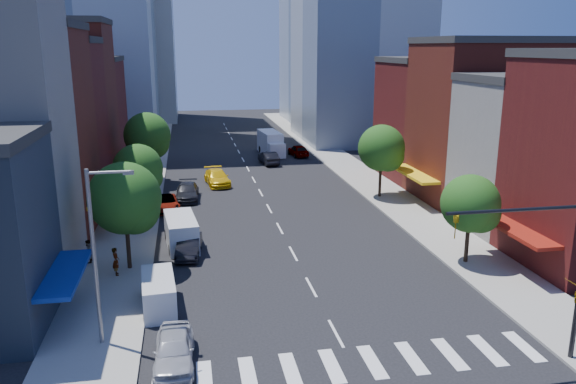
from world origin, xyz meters
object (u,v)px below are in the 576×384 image
(parked_car_second, at_px, (189,246))
(cargo_van_far, at_px, (181,232))
(parked_car_front, at_px, (174,349))
(parked_car_third, at_px, (166,203))
(traffic_car_far, at_px, (298,150))
(box_truck, at_px, (271,144))
(traffic_car_oncoming, at_px, (269,158))
(parked_car_rear, at_px, (187,192))
(taxi, at_px, (217,178))
(pedestrian_near, at_px, (116,261))
(pedestrian_far, at_px, (88,251))
(cargo_van_near, at_px, (159,294))

(parked_car_second, height_order, cargo_van_far, cargo_van_far)
(parked_car_front, distance_m, parked_car_third, 26.71)
(traffic_car_far, bearing_deg, parked_car_third, 47.57)
(parked_car_third, xyz_separation_m, box_truck, (13.81, 26.06, 0.79))
(cargo_van_far, height_order, traffic_car_oncoming, cargo_van_far)
(parked_car_rear, distance_m, taxi, 6.51)
(parked_car_front, xyz_separation_m, pedestrian_near, (-3.89, 11.42, 0.29))
(parked_car_third, height_order, pedestrian_far, pedestrian_far)
(parked_car_third, relative_size, cargo_van_near, 1.08)
(taxi, relative_size, traffic_car_far, 1.17)
(pedestrian_near, bearing_deg, parked_car_second, -68.32)
(parked_car_third, relative_size, pedestrian_far, 3.06)
(parked_car_front, xyz_separation_m, traffic_car_oncoming, (11.31, 45.99, 0.02))
(cargo_van_far, height_order, pedestrian_far, cargo_van_far)
(parked_car_front, bearing_deg, parked_car_second, 87.95)
(cargo_van_near, relative_size, pedestrian_near, 2.46)
(traffic_car_oncoming, xyz_separation_m, pedestrian_near, (-15.20, -34.57, 0.28))
(taxi, xyz_separation_m, traffic_car_far, (12.01, 14.68, 0.00))
(taxi, bearing_deg, parked_car_third, -126.64)
(cargo_van_near, height_order, pedestrian_near, pedestrian_near)
(cargo_van_near, relative_size, traffic_car_far, 0.96)
(parked_car_third, relative_size, cargo_van_far, 0.90)
(cargo_van_near, height_order, cargo_van_far, cargo_van_far)
(cargo_van_near, xyz_separation_m, box_truck, (13.59, 46.65, 0.54))
(parked_car_second, xyz_separation_m, taxi, (3.28, 21.33, 0.07))
(parked_car_rear, xyz_separation_m, cargo_van_far, (-0.53, -13.64, 0.34))
(parked_car_third, distance_m, pedestrian_near, 15.52)
(cargo_van_near, bearing_deg, parked_car_third, 86.07)
(parked_car_rear, bearing_deg, cargo_van_near, -91.45)
(pedestrian_near, bearing_deg, taxi, -29.80)
(parked_car_second, distance_m, taxi, 21.58)
(parked_car_rear, bearing_deg, parked_car_front, -88.82)
(taxi, bearing_deg, parked_car_rear, -126.96)
(parked_car_rear, relative_size, cargo_van_near, 1.17)
(cargo_van_far, bearing_deg, parked_car_second, -81.61)
(parked_car_third, distance_m, cargo_van_far, 10.20)
(parked_car_second, bearing_deg, parked_car_front, -87.13)
(traffic_car_oncoming, distance_m, traffic_car_far, 6.62)
(box_truck, bearing_deg, cargo_van_far, -114.09)
(box_truck, bearing_deg, parked_car_third, -123.16)
(parked_car_rear, distance_m, pedestrian_near, 19.41)
(parked_car_rear, relative_size, pedestrian_near, 2.87)
(parked_car_second, bearing_deg, traffic_car_far, 73.18)
(parked_car_front, height_order, taxi, taxi)
(parked_car_rear, distance_m, traffic_car_far, 25.42)
(parked_car_third, height_order, parked_car_rear, parked_car_rear)
(parked_car_rear, bearing_deg, parked_car_third, -116.62)
(taxi, xyz_separation_m, traffic_car_oncoming, (7.20, 10.13, -0.00))
(parked_car_second, relative_size, pedestrian_far, 2.76)
(traffic_car_oncoming, bearing_deg, parked_car_third, 50.11)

